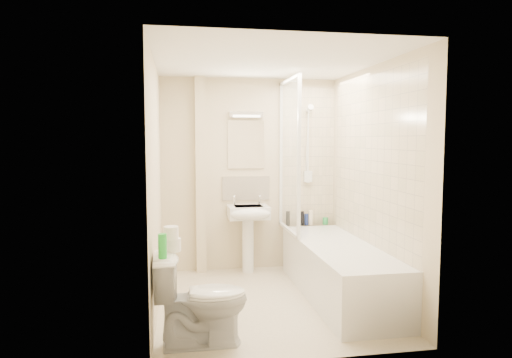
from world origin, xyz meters
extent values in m
plane|color=beige|center=(0.00, 0.00, 0.00)|extent=(2.50, 2.50, 0.00)
cube|color=beige|center=(0.00, 1.25, 1.20)|extent=(2.20, 0.02, 2.40)
cube|color=beige|center=(-1.10, 0.00, 1.20)|extent=(0.02, 2.50, 2.40)
cube|color=beige|center=(1.10, 0.00, 1.20)|extent=(0.02, 2.50, 2.40)
cube|color=white|center=(0.00, 0.00, 2.40)|extent=(2.20, 2.50, 0.02)
cube|color=beige|center=(0.75, 1.24, 1.42)|extent=(0.70, 0.01, 1.75)
cube|color=beige|center=(1.09, 0.04, 1.42)|extent=(0.01, 2.10, 1.75)
cube|color=beige|center=(-0.62, 1.19, 1.20)|extent=(0.12, 0.12, 2.40)
cube|color=beige|center=(-0.05, 1.24, 1.03)|extent=(0.60, 0.02, 0.30)
cube|color=white|center=(-0.05, 1.24, 1.58)|extent=(0.46, 0.01, 0.60)
cube|color=silver|center=(-0.05, 1.22, 1.95)|extent=(0.42, 0.07, 0.07)
cube|color=white|center=(0.75, 0.04, 0.28)|extent=(0.70, 2.10, 0.55)
cube|color=white|center=(0.75, 0.04, 0.49)|extent=(0.56, 1.96, 0.05)
cube|color=white|center=(0.40, 0.80, 1.45)|extent=(0.01, 0.90, 1.80)
cube|color=white|center=(0.40, 1.23, 1.45)|extent=(0.04, 0.04, 1.80)
cube|color=white|center=(0.40, 0.35, 1.45)|extent=(0.04, 0.04, 1.80)
cube|color=white|center=(0.40, 0.80, 2.33)|extent=(0.04, 0.90, 0.04)
cube|color=white|center=(0.40, 0.80, 0.57)|extent=(0.04, 0.90, 0.03)
cylinder|color=white|center=(0.75, 1.22, 1.55)|extent=(0.02, 0.02, 0.90)
cylinder|color=white|center=(0.75, 1.22, 1.10)|extent=(0.05, 0.05, 0.02)
cylinder|color=white|center=(0.75, 1.22, 2.00)|extent=(0.05, 0.05, 0.02)
cylinder|color=white|center=(0.75, 1.15, 2.03)|extent=(0.08, 0.11, 0.11)
cube|color=white|center=(0.75, 1.21, 1.17)|extent=(0.10, 0.05, 0.14)
cylinder|color=white|center=(0.73, 1.19, 1.60)|extent=(0.01, 0.13, 0.84)
cylinder|color=white|center=(-0.05, 1.08, 0.33)|extent=(0.14, 0.14, 0.66)
cube|color=white|center=(-0.05, 1.05, 0.76)|extent=(0.49, 0.38, 0.15)
ellipsoid|color=white|center=(-0.05, 0.88, 0.76)|extent=(0.49, 0.21, 0.15)
cube|color=silver|center=(-0.05, 1.05, 0.81)|extent=(0.34, 0.25, 0.04)
cylinder|color=white|center=(-0.21, 1.16, 0.88)|extent=(0.03, 0.03, 0.10)
cylinder|color=white|center=(0.11, 1.16, 0.88)|extent=(0.03, 0.03, 0.10)
sphere|color=white|center=(-0.21, 1.16, 0.93)|extent=(0.04, 0.04, 0.04)
sphere|color=white|center=(0.11, 1.16, 0.93)|extent=(0.04, 0.04, 0.04)
cylinder|color=black|center=(0.48, 1.16, 0.64)|extent=(0.05, 0.05, 0.18)
cylinder|color=black|center=(0.66, 1.16, 0.64)|extent=(0.06, 0.06, 0.18)
cylinder|color=navy|center=(0.72, 1.16, 0.62)|extent=(0.05, 0.05, 0.15)
cylinder|color=#F6E4BE|center=(0.78, 1.16, 0.64)|extent=(0.06, 0.06, 0.18)
cylinder|color=green|center=(0.97, 1.16, 0.60)|extent=(0.07, 0.07, 0.09)
imported|color=white|center=(-0.72, -0.85, 0.37)|extent=(0.43, 0.74, 0.75)
cylinder|color=white|center=(-0.93, -0.75, 0.80)|extent=(0.12, 0.12, 0.10)
cylinder|color=white|center=(-0.95, -0.79, 0.91)|extent=(0.12, 0.12, 0.10)
cylinder|color=green|center=(-1.01, -0.96, 0.84)|extent=(0.07, 0.07, 0.19)
camera|label=1|loc=(-0.88, -4.41, 1.65)|focal=32.00mm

